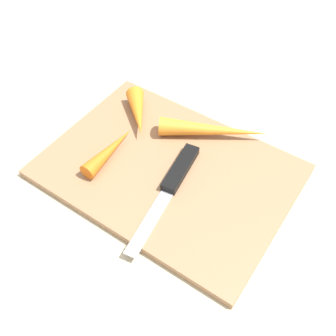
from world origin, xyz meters
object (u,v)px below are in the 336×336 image
object	(u,v)px
carrot_longest	(214,130)
carrot_medium	(110,150)
cutting_board	(168,171)
carrot_shortest	(138,113)
knife	(177,175)

from	to	relation	value
carrot_longest	carrot_medium	xyz separation A→B (m)	(-0.11, -0.12, -0.00)
cutting_board	carrot_shortest	size ratio (longest dim) A/B	3.64
carrot_longest	cutting_board	bearing A→B (deg)	-131.90
cutting_board	carrot_longest	world-z (taller)	carrot_longest
carrot_medium	cutting_board	bearing A→B (deg)	-71.66
carrot_shortest	knife	bearing A→B (deg)	18.13
cutting_board	knife	size ratio (longest dim) A/B	1.79
knife	carrot_shortest	xyz separation A→B (m)	(-0.12, 0.07, 0.01)
carrot_shortest	carrot_longest	bearing A→B (deg)	63.35
cutting_board	carrot_longest	distance (m)	0.10
carrot_longest	carrot_medium	distance (m)	0.17
carrot_shortest	carrot_medium	bearing A→B (deg)	-34.39
carrot_longest	carrot_medium	world-z (taller)	carrot_longest
carrot_longest	carrot_shortest	size ratio (longest dim) A/B	1.74
cutting_board	carrot_longest	xyz separation A→B (m)	(0.02, 0.09, 0.02)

